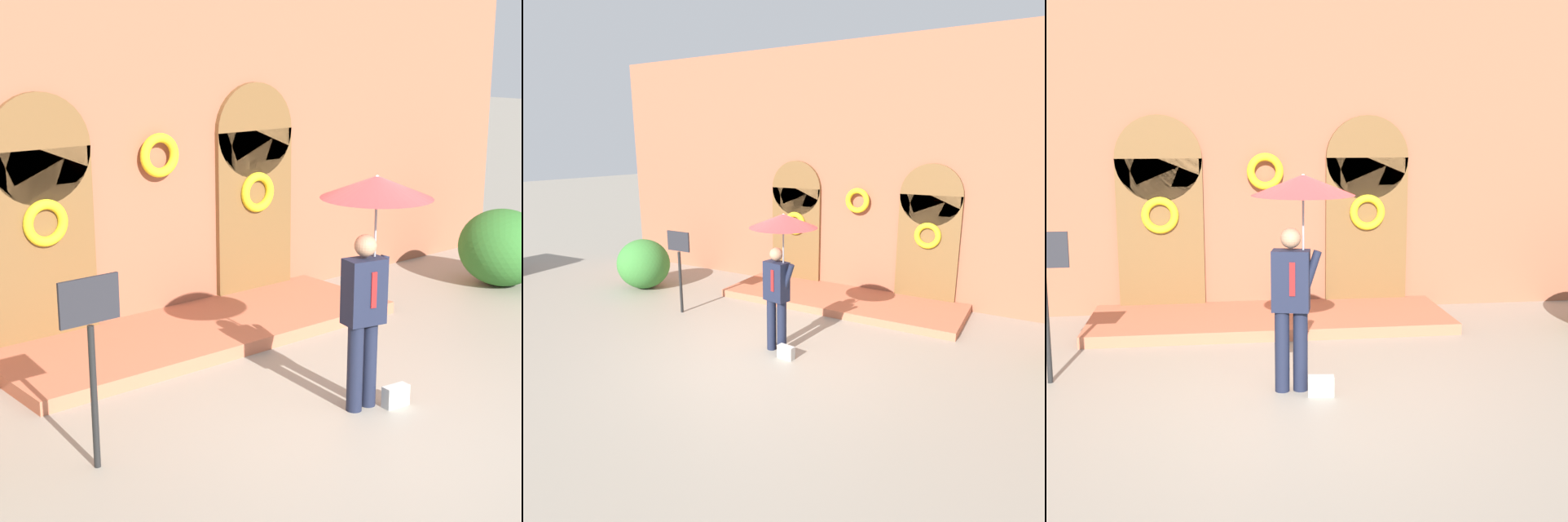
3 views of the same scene
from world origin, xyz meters
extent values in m
plane|color=gray|center=(0.00, 0.00, 0.00)|extent=(80.00, 80.00, 0.00)
cube|color=#9E563D|center=(0.00, 4.20, 2.80)|extent=(14.00, 0.50, 5.60)
cube|color=brown|center=(-1.60, 3.91, 1.20)|extent=(1.30, 0.08, 2.40)
cylinder|color=brown|center=(-1.60, 3.91, 2.40)|extent=(1.30, 0.08, 1.30)
cube|color=brown|center=(1.60, 3.91, 1.20)|extent=(1.30, 0.08, 2.40)
cylinder|color=brown|center=(1.60, 3.91, 2.40)|extent=(1.30, 0.08, 1.30)
torus|color=yellow|center=(-1.60, 3.84, 1.55)|extent=(0.56, 0.12, 0.56)
torus|color=yellow|center=(1.60, 3.84, 1.55)|extent=(0.56, 0.12, 0.56)
torus|color=yellow|center=(0.00, 3.84, 2.20)|extent=(0.56, 0.12, 0.56)
cube|color=#B56346|center=(0.00, 3.05, 0.08)|extent=(5.20, 1.80, 0.16)
cylinder|color=#191E33|center=(-0.10, 0.28, 0.45)|extent=(0.16, 0.16, 0.90)
cylinder|color=#191E33|center=(0.10, 0.28, 0.45)|extent=(0.16, 0.16, 0.90)
cube|color=#191E33|center=(0.00, 0.28, 1.23)|extent=(0.44, 0.32, 0.66)
cube|color=#A51919|center=(0.00, 0.15, 1.27)|extent=(0.06, 0.02, 0.36)
sphere|color=#A87A5B|center=(0.00, 0.28, 1.69)|extent=(0.22, 0.22, 0.22)
cylinder|color=#191E33|center=(0.22, 0.28, 1.33)|extent=(0.22, 0.09, 0.46)
cylinder|color=gray|center=(0.13, 0.28, 1.65)|extent=(0.02, 0.02, 0.98)
cone|color=red|center=(0.13, 0.28, 2.25)|extent=(1.10, 1.10, 0.22)
cone|color=white|center=(0.13, 0.28, 2.27)|extent=(0.61, 0.60, 0.20)
cube|color=#B7B7B2|center=(0.30, 0.08, 0.11)|extent=(0.29, 0.15, 0.22)
cylinder|color=black|center=(-2.68, 0.89, 0.65)|extent=(0.06, 0.06, 1.30)
camera|label=1|loc=(-6.03, -5.34, 3.65)|focal=60.00mm
camera|label=2|loc=(3.78, -6.04, 3.42)|focal=32.00mm
camera|label=3|loc=(-0.82, -7.27, 2.80)|focal=50.00mm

